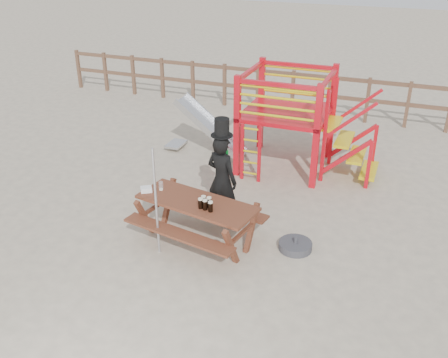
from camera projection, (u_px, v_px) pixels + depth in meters
ground at (212, 252)px, 7.91m from camera, size 60.00×60.00×0.00m
back_fence at (311, 89)px, 13.41m from camera, size 15.09×0.09×1.20m
playground_fort at (283, 118)px, 10.38m from camera, size 4.71×1.84×2.10m
picnic_table at (197, 216)px, 7.98m from camera, size 2.14×1.66×0.75m
man_with_hat at (222, 177)px, 8.39m from camera, size 0.67×0.54×1.90m
metal_pole at (156, 203)px, 7.52m from camera, size 0.04×0.04×1.79m
parasol_base at (295, 246)px, 7.96m from camera, size 0.53×0.53×0.23m
paper_bag at (146, 189)px, 8.14m from camera, size 0.23×0.22×0.08m
stout_pints at (206, 203)px, 7.62m from camera, size 0.25×0.20×0.17m
empty_glasses at (161, 186)px, 8.17m from camera, size 0.07×0.07×0.15m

